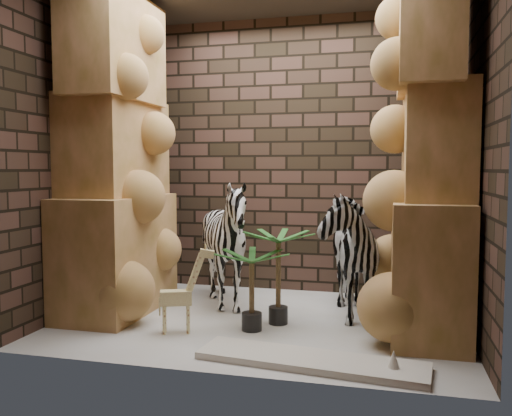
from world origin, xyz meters
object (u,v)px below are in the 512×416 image
(giraffe_toy, at_px, (176,288))
(palm_back, at_px, (252,290))
(palm_front, at_px, (278,277))
(zebra_left, at_px, (227,251))
(surfboard, at_px, (311,361))
(zebra_right, at_px, (342,242))

(giraffe_toy, relative_size, palm_back, 1.10)
(giraffe_toy, height_order, palm_front, palm_front)
(zebra_left, height_order, surfboard, zebra_left)
(zebra_left, bearing_deg, zebra_right, 14.01)
(zebra_left, relative_size, palm_back, 1.81)
(zebra_right, height_order, surfboard, zebra_right)
(palm_back, relative_size, surfboard, 0.43)
(zebra_right, relative_size, palm_front, 1.66)
(giraffe_toy, xyz_separation_m, palm_back, (0.59, 0.22, -0.03))
(palm_back, bearing_deg, zebra_right, 41.49)
(zebra_left, xyz_separation_m, giraffe_toy, (-0.18, -0.85, -0.19))
(giraffe_toy, height_order, palm_back, giraffe_toy)
(palm_front, height_order, surfboard, palm_front)
(zebra_left, bearing_deg, palm_back, -42.07)
(zebra_left, xyz_separation_m, palm_back, (0.41, -0.63, -0.22))
(zebra_left, bearing_deg, surfboard, -37.19)
(giraffe_toy, height_order, surfboard, giraffe_toy)
(zebra_right, xyz_separation_m, palm_back, (-0.70, -0.62, -0.34))
(zebra_right, distance_m, palm_back, 0.99)
(zebra_right, xyz_separation_m, zebra_left, (-1.11, 0.01, -0.12))
(zebra_left, relative_size, palm_front, 1.50)
(palm_front, bearing_deg, zebra_right, 35.77)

